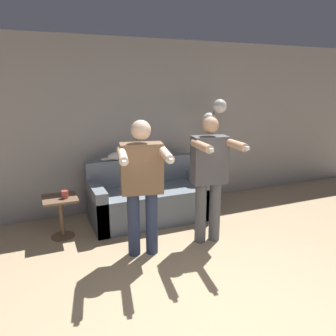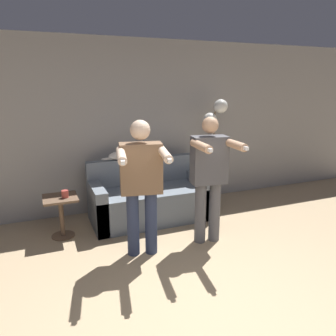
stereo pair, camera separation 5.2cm
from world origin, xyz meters
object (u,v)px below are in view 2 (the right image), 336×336
couch (150,199)px  person_left (141,180)px  side_table (61,209)px  floor_lamp (215,122)px  person_right (209,173)px  cat (121,155)px  cup (65,194)px

couch → person_left: bearing=-113.7°
side_table → floor_lamp: bearing=6.9°
couch → person_right: size_ratio=1.09×
person_right → cat: 1.49m
couch → cat: 0.78m
person_right → cat: bearing=128.7°
person_left → floor_lamp: size_ratio=0.92×
person_right → cat: person_right is taller
person_right → cup: person_right is taller
person_right → side_table: 1.95m
person_left → side_table: size_ratio=2.89×
cat → cup: (-0.86, -0.49, -0.34)m
floor_lamp → cup: size_ratio=18.24×
person_left → floor_lamp: (1.56, 1.12, 0.46)m
person_right → cup: (-1.62, 0.79, -0.31)m
person_left → couch: bearing=77.8°
person_right → cat: size_ratio=3.23×
couch → cup: couch is taller
couch → side_table: 1.27m
couch → person_right: person_right is taller
person_left → person_right: person_right is taller
floor_lamp → cup: bearing=-171.8°
couch → person_left: size_ratio=1.09×
person_right → cat: (-0.76, 1.28, 0.02)m
couch → floor_lamp: (1.13, 0.15, 1.07)m
cat → couch: bearing=-42.2°
couch → cup: (-1.20, -0.19, 0.30)m
cat → side_table: cat is taller
person_right → cup: size_ratio=16.73×
person_left → cup: (-0.77, 0.79, -0.32)m
cat → floor_lamp: 1.54m
couch → person_right: 1.23m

